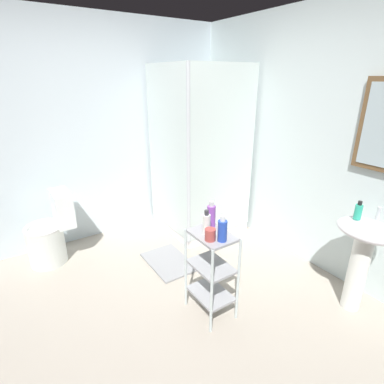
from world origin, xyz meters
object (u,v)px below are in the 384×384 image
object	(u,v)px
hand_soap_bottle	(358,211)
lotion_bottle_white	(206,224)
storage_cart	(211,267)
bath_mat	(169,262)
conditioner_bottle_purple	(211,216)
toilet	(50,235)
pedestal_sink	(363,248)
rinse_cup	(210,235)
shampoo_bottle_blue	(222,230)
shower_stall	(197,196)

from	to	relation	value
hand_soap_bottle	lotion_bottle_white	world-z (taller)	hand_soap_bottle
storage_cart	bath_mat	distance (m)	0.92
hand_soap_bottle	conditioner_bottle_purple	size ratio (longest dim) A/B	0.69
storage_cart	hand_soap_bottle	bearing A→B (deg)	62.48
toilet	pedestal_sink	bearing A→B (deg)	42.89
pedestal_sink	hand_soap_bottle	size ratio (longest dim) A/B	5.33
pedestal_sink	toilet	xyz separation A→B (m)	(-2.15, -2.00, -0.26)
pedestal_sink	storage_cart	bearing A→B (deg)	-120.83
toilet	conditioner_bottle_purple	distance (m)	1.83
toilet	conditioner_bottle_purple	bearing A→B (deg)	35.70
rinse_cup	bath_mat	world-z (taller)	rinse_cup
storage_cart	rinse_cup	distance (m)	0.36
conditioner_bottle_purple	rinse_cup	size ratio (longest dim) A/B	2.42
storage_cart	shampoo_bottle_blue	world-z (taller)	shampoo_bottle_blue
storage_cart	bath_mat	size ratio (longest dim) A/B	1.23
shower_stall	storage_cart	xyz separation A→B (m)	(1.27, -0.73, -0.03)
rinse_cup	lotion_bottle_white	bearing A→B (deg)	160.71
toilet	rinse_cup	bearing A→B (deg)	29.20
lotion_bottle_white	rinse_cup	distance (m)	0.11
conditioner_bottle_purple	shampoo_bottle_blue	distance (m)	0.23
shampoo_bottle_blue	rinse_cup	distance (m)	0.10
pedestal_sink	rinse_cup	size ratio (longest dim) A/B	8.94
hand_soap_bottle	storage_cart	bearing A→B (deg)	-117.52
pedestal_sink	lotion_bottle_white	bearing A→B (deg)	-121.28
toilet	hand_soap_bottle	distance (m)	2.92
lotion_bottle_white	hand_soap_bottle	bearing A→B (deg)	61.89
shower_stall	storage_cart	distance (m)	1.46
pedestal_sink	rinse_cup	bearing A→B (deg)	-116.78
hand_soap_bottle	pedestal_sink	bearing A→B (deg)	11.48
shampoo_bottle_blue	bath_mat	bearing A→B (deg)	176.86
storage_cart	hand_soap_bottle	world-z (taller)	hand_soap_bottle
hand_soap_bottle	shower_stall	bearing A→B (deg)	-170.63
storage_cart	pedestal_sink	bearing A→B (deg)	59.17
shampoo_bottle_blue	conditioner_bottle_purple	bearing A→B (deg)	163.39
bath_mat	shower_stall	bearing A→B (deg)	123.91
lotion_bottle_white	bath_mat	xyz separation A→B (m)	(-0.78, 0.09, -0.82)
toilet	shampoo_bottle_blue	distance (m)	1.97
shower_stall	conditioner_bottle_purple	size ratio (longest dim) A/B	9.12
toilet	conditioner_bottle_purple	world-z (taller)	conditioner_bottle_purple
conditioner_bottle_purple	rinse_cup	world-z (taller)	conditioner_bottle_purple
hand_soap_bottle	shampoo_bottle_blue	world-z (taller)	hand_soap_bottle
toilet	rinse_cup	distance (m)	1.88
pedestal_sink	shampoo_bottle_blue	world-z (taller)	shampoo_bottle_blue
shower_stall	storage_cart	world-z (taller)	shower_stall
shower_stall	rinse_cup	world-z (taller)	shower_stall
lotion_bottle_white	shampoo_bottle_blue	distance (m)	0.15
shampoo_bottle_blue	pedestal_sink	bearing A→B (deg)	64.18
toilet	storage_cart	xyz separation A→B (m)	(1.53, 0.96, 0.12)
hand_soap_bottle	conditioner_bottle_purple	distance (m)	1.15
shower_stall	lotion_bottle_white	distance (m)	1.50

